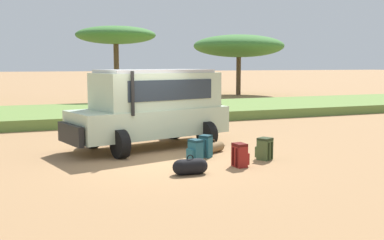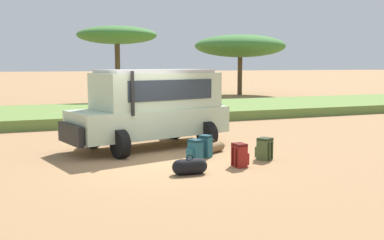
{
  "view_description": "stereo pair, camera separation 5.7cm",
  "coord_description": "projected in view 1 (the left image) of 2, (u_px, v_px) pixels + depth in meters",
  "views": [
    {
      "loc": [
        -3.73,
        -11.38,
        2.6
      ],
      "look_at": [
        1.03,
        0.58,
        1.0
      ],
      "focal_mm": 42.0,
      "sensor_mm": 36.0,
      "label": 1
    },
    {
      "loc": [
        -3.67,
        -11.4,
        2.6
      ],
      "look_at": [
        1.03,
        0.58,
        1.0
      ],
      "focal_mm": 42.0,
      "sensor_mm": 36.0,
      "label": 2
    }
  ],
  "objects": [
    {
      "name": "acacia_tree_right_mid",
      "position": [
        116.0,
        36.0,
        29.76
      ],
      "size": [
        5.26,
        5.72,
        5.1
      ],
      "color": "brown",
      "rests_on": "ground_plane"
    },
    {
      "name": "ground_plane",
      "position": [
        165.0,
        161.0,
        12.18
      ],
      "size": [
        320.0,
        320.0,
        0.0
      ],
      "primitive_type": "plane",
      "color": "#9E754C"
    },
    {
      "name": "backpack_beside_front_wheel",
      "position": [
        206.0,
        146.0,
        12.6
      ],
      "size": [
        0.44,
        0.43,
        0.63
      ],
      "color": "#235B6B",
      "rests_on": "ground_plane"
    },
    {
      "name": "safari_vehicle",
      "position": [
        153.0,
        106.0,
        14.07
      ],
      "size": [
        5.48,
        3.46,
        2.44
      ],
      "color": "#B2C6A8",
      "rests_on": "ground_plane"
    },
    {
      "name": "grass_bank",
      "position": [
        97.0,
        113.0,
        21.89
      ],
      "size": [
        120.0,
        7.0,
        0.44
      ],
      "color": "olive",
      "rests_on": "ground_plane"
    },
    {
      "name": "duffel_bag_low_black_case",
      "position": [
        190.0,
        167.0,
        10.66
      ],
      "size": [
        0.86,
        0.41,
        0.47
      ],
      "color": "black",
      "rests_on": "ground_plane"
    },
    {
      "name": "backpack_outermost",
      "position": [
        195.0,
        151.0,
        12.11
      ],
      "size": [
        0.42,
        0.44,
        0.59
      ],
      "color": "#235B6B",
      "rests_on": "ground_plane"
    },
    {
      "name": "acacia_tree_far_right",
      "position": [
        239.0,
        46.0,
        37.92
      ],
      "size": [
        7.78,
        7.13,
        5.08
      ],
      "color": "brown",
      "rests_on": "ground_plane"
    },
    {
      "name": "backpack_cluster_center",
      "position": [
        240.0,
        155.0,
        11.44
      ],
      "size": [
        0.4,
        0.41,
        0.61
      ],
      "color": "maroon",
      "rests_on": "ground_plane"
    },
    {
      "name": "backpack_near_rear_wheel",
      "position": [
        265.0,
        149.0,
        12.28
      ],
      "size": [
        0.46,
        0.5,
        0.61
      ],
      "color": "#42562D",
      "rests_on": "ground_plane"
    },
    {
      "name": "duffel_bag_soft_canvas",
      "position": [
        213.0,
        148.0,
        13.28
      ],
      "size": [
        0.84,
        0.6,
        0.4
      ],
      "color": "brown",
      "rests_on": "ground_plane"
    }
  ]
}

